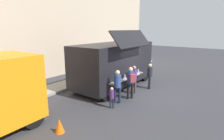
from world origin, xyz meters
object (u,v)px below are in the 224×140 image
object	(u,v)px
customer_extra_browsing	(150,74)
traffic_cone_orange	(60,126)
trash_bin	(120,65)
customer_mid_with_backpack	(131,80)
customer_rear_waiting	(117,84)
food_truck_main	(115,63)
child_near_queue	(112,96)
customer_front_ordering	(134,77)

from	to	relation	value
customer_extra_browsing	traffic_cone_orange	bearing A→B (deg)	59.05
trash_bin	customer_mid_with_backpack	bearing A→B (deg)	-140.85
traffic_cone_orange	customer_extra_browsing	bearing A→B (deg)	-3.79
traffic_cone_orange	customer_extra_browsing	xyz separation A→B (m)	(6.69, -0.44, 0.70)
customer_rear_waiting	traffic_cone_orange	bearing A→B (deg)	147.10
food_truck_main	child_near_queue	bearing A→B (deg)	-147.47
customer_rear_waiting	trash_bin	bearing A→B (deg)	2.62
traffic_cone_orange	child_near_queue	size ratio (longest dim) A/B	0.52
food_truck_main	customer_front_ordering	distance (m)	1.92
customer_rear_waiting	child_near_queue	size ratio (longest dim) A/B	1.64
traffic_cone_orange	customer_rear_waiting	size ratio (longest dim) A/B	0.31
food_truck_main	customer_front_ordering	world-z (taller)	food_truck_main
customer_extra_browsing	food_truck_main	bearing A→B (deg)	-4.19
trash_bin	customer_rear_waiting	world-z (taller)	customer_rear_waiting
food_truck_main	trash_bin	xyz separation A→B (m)	(4.01, 2.32, -1.08)
traffic_cone_orange	child_near_queue	bearing A→B (deg)	-5.76
food_truck_main	customer_rear_waiting	distance (m)	2.93
trash_bin	child_near_queue	world-z (taller)	child_near_queue
customer_mid_with_backpack	customer_rear_waiting	bearing A→B (deg)	109.69
food_truck_main	trash_bin	size ratio (longest dim) A/B	6.41
food_truck_main	trash_bin	world-z (taller)	food_truck_main
customer_extra_browsing	child_near_queue	distance (m)	3.86
traffic_cone_orange	customer_front_ordering	xyz separation A→B (m)	(5.27, -0.09, 0.72)
customer_rear_waiting	child_near_queue	bearing A→B (deg)	161.91
traffic_cone_orange	customer_rear_waiting	distance (m)	3.63
traffic_cone_orange	customer_mid_with_backpack	world-z (taller)	customer_mid_with_backpack
food_truck_main	child_near_queue	distance (m)	3.65
customer_front_ordering	customer_extra_browsing	distance (m)	1.47
customer_front_ordering	child_near_queue	xyz separation A→B (m)	(-2.41, -0.20, -0.36)
traffic_cone_orange	customer_rear_waiting	xyz separation A→B (m)	(3.54, -0.13, 0.77)
traffic_cone_orange	trash_bin	size ratio (longest dim) A/B	0.57
food_truck_main	trash_bin	distance (m)	4.76
food_truck_main	traffic_cone_orange	distance (m)	6.17
food_truck_main	child_near_queue	xyz separation A→B (m)	(-2.94, -1.96, -0.93)
traffic_cone_orange	child_near_queue	xyz separation A→B (m)	(2.85, -0.29, 0.36)
customer_mid_with_backpack	customer_rear_waiting	distance (m)	0.93
traffic_cone_orange	food_truck_main	bearing A→B (deg)	16.07
food_truck_main	customer_rear_waiting	xyz separation A→B (m)	(-2.25, -1.80, -0.52)
customer_front_ordering	child_near_queue	world-z (taller)	customer_front_ordering
customer_mid_with_backpack	traffic_cone_orange	bearing A→B (deg)	119.82
child_near_queue	customer_rear_waiting	bearing A→B (deg)	-21.30
food_truck_main	customer_mid_with_backpack	distance (m)	2.50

